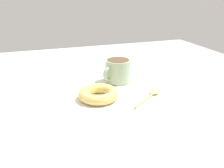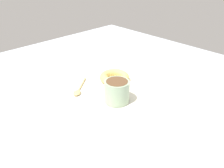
# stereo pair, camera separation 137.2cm
# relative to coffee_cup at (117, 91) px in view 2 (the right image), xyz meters

# --- Properties ---
(ground_plane) EXTENTS (1.20, 1.20, 0.02)m
(ground_plane) POSITION_rel_coffee_cup_xyz_m (0.08, -0.03, -0.05)
(ground_plane) COLOR #B2BCC6
(napkin) EXTENTS (0.33, 0.33, 0.00)m
(napkin) POSITION_rel_coffee_cup_xyz_m (0.06, -0.04, -0.04)
(napkin) COLOR white
(napkin) RESTS_ON ground_plane
(coffee_cup) EXTENTS (0.08, 0.10, 0.07)m
(coffee_cup) POSITION_rel_coffee_cup_xyz_m (0.00, 0.00, 0.00)
(coffee_cup) COLOR #9EB793
(coffee_cup) RESTS_ON napkin
(donut) EXTENTS (0.11, 0.11, 0.03)m
(donut) POSITION_rel_coffee_cup_xyz_m (0.10, -0.09, -0.02)
(donut) COLOR #E5C66B
(donut) RESTS_ON napkin
(spoon) EXTENTS (0.09, 0.11, 0.01)m
(spoon) POSITION_rel_coffee_cup_xyz_m (0.13, 0.05, -0.03)
(spoon) COLOR #D8B772
(spoon) RESTS_ON napkin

